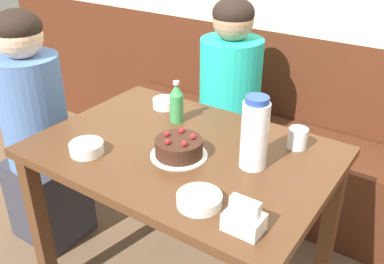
% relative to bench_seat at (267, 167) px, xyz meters
% --- Properties ---
extents(bench_seat, '(2.11, 0.38, 0.48)m').
position_rel_bench_seat_xyz_m(bench_seat, '(0.00, 0.00, 0.00)').
color(bench_seat, '#472314').
rests_on(bench_seat, ground_plane).
extents(dining_table, '(1.12, 0.78, 0.76)m').
position_rel_bench_seat_xyz_m(dining_table, '(0.00, -0.83, 0.41)').
color(dining_table, '#4C2D19').
rests_on(dining_table, ground_plane).
extents(birthday_cake, '(0.21, 0.21, 0.09)m').
position_rel_bench_seat_xyz_m(birthday_cake, '(0.02, -0.88, 0.56)').
color(birthday_cake, white).
rests_on(birthday_cake, dining_table).
extents(water_pitcher, '(0.09, 0.09, 0.26)m').
position_rel_bench_seat_xyz_m(water_pitcher, '(0.28, -0.79, 0.65)').
color(water_pitcher, white).
rests_on(water_pitcher, dining_table).
extents(soju_bottle, '(0.06, 0.06, 0.18)m').
position_rel_bench_seat_xyz_m(soju_bottle, '(-0.16, -0.66, 0.61)').
color(soju_bottle, '#388E4C').
rests_on(soju_bottle, dining_table).
extents(napkin_holder, '(0.11, 0.08, 0.11)m').
position_rel_bench_seat_xyz_m(napkin_holder, '(0.41, -1.11, 0.56)').
color(napkin_holder, white).
rests_on(napkin_holder, dining_table).
extents(bowl_soup_white, '(0.11, 0.11, 0.04)m').
position_rel_bench_seat_xyz_m(bowl_soup_white, '(-0.28, -0.57, 0.54)').
color(bowl_soup_white, white).
rests_on(bowl_soup_white, dining_table).
extents(bowl_rice_small, '(0.14, 0.14, 0.03)m').
position_rel_bench_seat_xyz_m(bowl_rice_small, '(0.24, -1.08, 0.54)').
color(bowl_rice_small, white).
rests_on(bowl_rice_small, dining_table).
extents(bowl_side_dish, '(0.13, 0.13, 0.04)m').
position_rel_bench_seat_xyz_m(bowl_side_dish, '(-0.27, -1.06, 0.54)').
color(bowl_side_dish, white).
rests_on(bowl_side_dish, dining_table).
extents(glass_water_tall, '(0.07, 0.07, 0.08)m').
position_rel_bench_seat_xyz_m(glass_water_tall, '(0.35, -0.58, 0.56)').
color(glass_water_tall, silver).
rests_on(glass_water_tall, dining_table).
extents(person_teal_shirt, '(0.31, 0.34, 1.20)m').
position_rel_bench_seat_xyz_m(person_teal_shirt, '(-0.17, -0.18, 0.33)').
color(person_teal_shirt, '#33333D').
rests_on(person_teal_shirt, ground_plane).
extents(person_pale_blue_shirt, '(0.34, 0.31, 1.20)m').
position_rel_bench_seat_xyz_m(person_pale_blue_shirt, '(-0.82, -0.89, 0.33)').
color(person_pale_blue_shirt, '#33333D').
rests_on(person_pale_blue_shirt, ground_plane).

